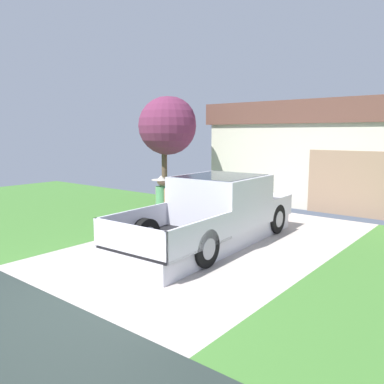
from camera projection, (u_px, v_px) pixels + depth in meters
The scene contains 6 objects.
pickup_truck at pixel (219, 212), 9.84m from camera, with size 2.23×5.66×1.66m.
person_with_hat at pixel (161, 200), 10.52m from camera, with size 0.52×0.52×1.60m.
handbag at pixel (151, 230), 10.44m from camera, with size 0.30×0.19×0.42m.
house_with_garage at pixel (365, 153), 14.96m from camera, with size 11.07×5.67×3.88m.
front_yard_tree at pixel (168, 124), 15.01m from camera, with size 2.23×2.29×4.12m.
wheeled_trash_bin at pixel (201, 191), 14.32m from camera, with size 0.60×0.72×1.13m.
Camera 1 is at (5.37, -3.39, 2.71)m, focal length 36.43 mm.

